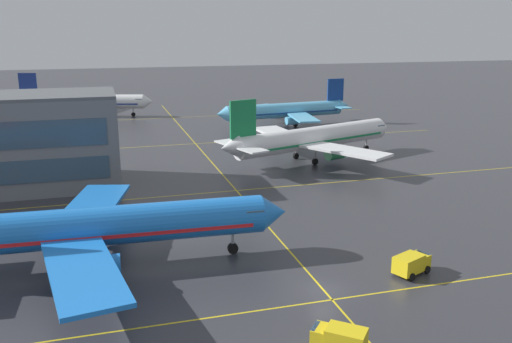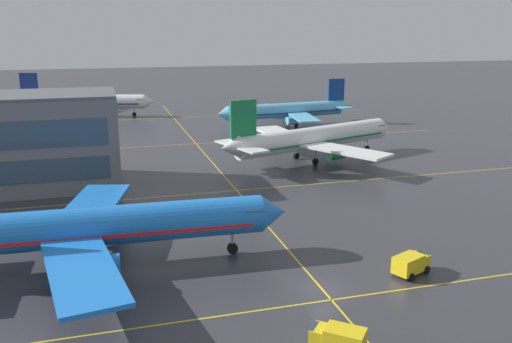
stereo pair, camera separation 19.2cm
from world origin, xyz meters
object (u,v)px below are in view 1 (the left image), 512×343
airliner_third_row (286,110)px  airliner_far_left_stand (83,102)px  service_truck_red_van (339,339)px  service_truck_catering (412,263)px  airliner_second_row (312,138)px  airliner_front_gate (93,227)px

airliner_third_row → airliner_far_left_stand: size_ratio=0.96×
service_truck_red_van → service_truck_catering: 16.54m
airliner_far_left_stand → service_truck_catering: size_ratio=8.41×
service_truck_catering → airliner_far_left_stand: bearing=106.3°
airliner_far_left_stand → service_truck_red_van: 125.49m
airliner_second_row → service_truck_red_van: size_ratio=9.01×
airliner_front_gate → service_truck_red_van: 27.82m
airliner_front_gate → airliner_second_row: size_ratio=1.04×
airliner_third_row → service_truck_catering: airliner_third_row is taller
airliner_front_gate → service_truck_red_van: (17.71, -21.22, -3.13)m
airliner_front_gate → airliner_far_left_stand: size_ratio=1.07×
airliner_front_gate → airliner_third_row: size_ratio=1.12×
airliner_second_row → airliner_third_row: size_ratio=1.08×
service_truck_red_van → airliner_far_left_stand: bearing=99.4°
airliner_second_row → airliner_far_left_stand: 77.68m
airliner_front_gate → airliner_second_row: (38.76, 36.87, -0.06)m
service_truck_red_van → airliner_second_row: bearing=70.1°
airliner_far_left_stand → airliner_third_row: bearing=-30.8°
airliner_front_gate → airliner_second_row: 53.49m
airliner_second_row → service_truck_catering: bearing=-99.9°
service_truck_catering → service_truck_red_van: bearing=-140.5°
airliner_third_row → service_truck_catering: size_ratio=8.06×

